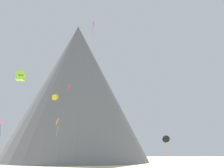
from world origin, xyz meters
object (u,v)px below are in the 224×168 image
object	(u,v)px
rock_massif	(77,98)
kite_pink_low	(0,124)
kite_black_low	(166,139)
kite_orange_low	(57,122)
kite_yellow_mid	(55,97)
kite_violet_high	(93,23)
kite_lime_mid	(20,76)
kite_red_mid	(69,87)

from	to	relation	value
rock_massif	kite_pink_low	bearing A→B (deg)	-111.76
kite_black_low	kite_orange_low	xyz separation A→B (m)	(-31.22, -5.92, 4.29)
rock_massif	kite_yellow_mid	bearing A→B (deg)	-98.43
kite_yellow_mid	kite_black_low	distance (m)	36.57
rock_massif	kite_violet_high	size ratio (longest dim) A/B	21.48
kite_yellow_mid	kite_orange_low	bearing A→B (deg)	39.30
kite_black_low	kite_orange_low	size ratio (longest dim) A/B	1.19
rock_massif	kite_pink_low	world-z (taller)	rock_massif
kite_pink_low	kite_lime_mid	distance (m)	32.27
kite_yellow_mid	kite_violet_high	distance (m)	29.02
kite_red_mid	kite_lime_mid	size ratio (longest dim) A/B	0.69
rock_massif	kite_lime_mid	xyz separation A→B (m)	(-4.73, -72.49, -9.50)
kite_pink_low	kite_red_mid	world-z (taller)	kite_red_mid
kite_black_low	rock_massif	bearing A→B (deg)	152.92
kite_red_mid	kite_orange_low	bearing A→B (deg)	-123.06
kite_yellow_mid	kite_orange_low	world-z (taller)	kite_yellow_mid
kite_pink_low	kite_violet_high	size ratio (longest dim) A/B	1.12
kite_yellow_mid	kite_violet_high	world-z (taller)	kite_violet_high
kite_pink_low	kite_yellow_mid	distance (m)	19.37
kite_red_mid	kite_violet_high	xyz separation A→B (m)	(3.97, 17.07, 20.73)
kite_violet_high	kite_red_mid	bearing A→B (deg)	-20.64
kite_pink_low	kite_orange_low	bearing A→B (deg)	168.02
kite_black_low	kite_orange_low	bearing A→B (deg)	-144.16
rock_massif	kite_pink_low	xyz separation A→B (m)	(-17.29, -43.32, -15.18)
kite_red_mid	kite_lime_mid	bearing A→B (deg)	-30.31
kite_yellow_mid	kite_red_mid	xyz separation A→B (m)	(8.18, -38.35, -5.18)
kite_orange_low	rock_massif	bearing A→B (deg)	161.94
kite_red_mid	kite_orange_low	world-z (taller)	kite_red_mid
kite_lime_mid	rock_massif	bearing A→B (deg)	177.38
kite_violet_high	kite_black_low	size ratio (longest dim) A/B	0.70
rock_massif	kite_lime_mid	bearing A→B (deg)	-93.73
kite_red_mid	kite_violet_high	distance (m)	27.15
kite_red_mid	kite_violet_high	bearing A→B (deg)	-147.97
rock_massif	kite_red_mid	size ratio (longest dim) A/B	84.98
kite_pink_low	kite_black_low	size ratio (longest dim) A/B	0.78
kite_pink_low	kite_orange_low	xyz separation A→B (m)	(15.05, 0.07, 0.69)
rock_massif	kite_red_mid	distance (m)	71.29
kite_yellow_mid	kite_pink_low	bearing A→B (deg)	-21.29
kite_pink_low	kite_yellow_mid	bearing A→B (deg)	-150.26
kite_yellow_mid	kite_lime_mid	size ratio (longest dim) A/B	1.29
kite_violet_high	kite_orange_low	world-z (taller)	kite_violet_high
kite_orange_low	kite_yellow_mid	bearing A→B (deg)	177.50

